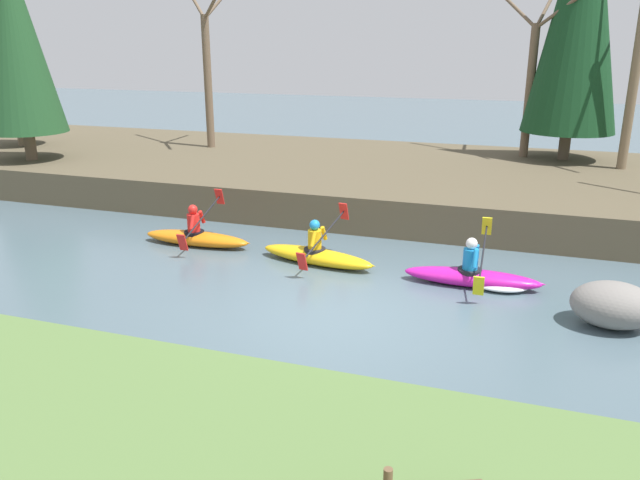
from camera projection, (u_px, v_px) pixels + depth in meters
ground_plane at (334, 317)px, 11.13m from camera, size 90.00×90.00×0.00m
riverbank_far at (425, 181)px, 19.61m from camera, size 44.00×9.47×0.97m
conifer_tree_far_left at (9, 40)px, 22.22m from camera, size 2.20×2.20×6.47m
conifer_tree_left at (15, 36)px, 19.34m from camera, size 2.55×2.55×6.87m
conifer_tree_mid_left at (582, 3)px, 19.13m from camera, size 2.94×2.94×8.79m
bare_tree_upstream at (209, 66)px, 22.17m from camera, size 3.39×3.35×6.14m
bare_tree_mid_upstream at (532, 75)px, 20.36m from camera, size 3.15×3.11×5.68m
bare_tree_mid_downstream at (638, 60)px, 18.16m from camera, size 3.75×3.70×6.82m
kayaker_lead at (478, 277)px, 12.46m from camera, size 2.78×2.06×1.20m
kayaker_middle at (318, 254)px, 13.71m from camera, size 2.79×2.06×1.20m
kayaker_trailing at (197, 237)px, 14.96m from camera, size 2.77×2.06×1.20m
boulder_midstream at (613, 305)px, 10.66m from camera, size 1.40×1.10×0.79m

